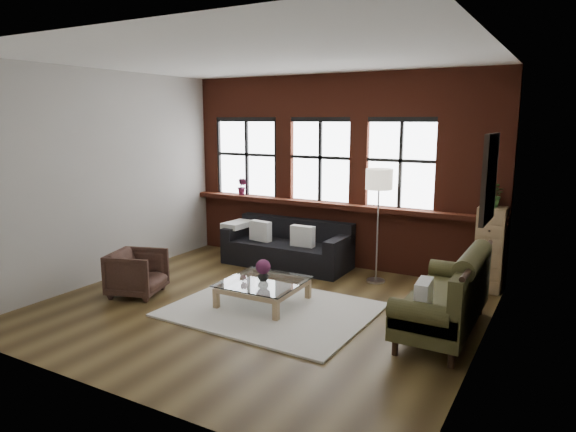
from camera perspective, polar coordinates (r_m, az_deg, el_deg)
The scene contains 26 objects.
floor at distance 6.94m, azimuth -3.21°, elevation -10.11°, with size 5.50×5.50×0.00m, color #403017.
ceiling at distance 6.53m, azimuth -3.51°, elevation 17.16°, with size 5.50×5.50×0.00m, color white.
wall_back at distance 8.74m, azimuth 5.58°, elevation 4.98°, with size 5.50×5.50×0.00m, color #A9A59D.
wall_front at distance 4.67m, azimuth -20.17°, elevation -0.62°, with size 5.50×5.50×0.00m, color #A9A59D.
wall_left at distance 8.35m, azimuth -19.47°, elevation 4.16°, with size 5.00×5.00×0.00m, color #A9A59D.
wall_right at distance 5.57m, azimuth 21.17°, elevation 1.06°, with size 5.00×5.00×0.00m, color #A9A59D.
brick_backwall at distance 8.68m, azimuth 5.42°, elevation 4.95°, with size 5.50×0.12×3.20m, color #5F2416, non-canonical shape.
sill_ledge at distance 8.68m, azimuth 5.11°, elevation 1.22°, with size 5.50×0.30×0.08m, color #5F2416.
window_left at distance 9.55m, azimuth -4.50°, elevation 6.39°, with size 1.38×0.10×1.50m, color black, non-canonical shape.
window_mid at distance 8.80m, azimuth 3.67°, elevation 6.03°, with size 1.38×0.10×1.50m, color black, non-canonical shape.
window_right at distance 8.29m, azimuth 12.45°, elevation 5.52°, with size 1.38×0.10×1.50m, color black, non-canonical shape.
wall_poster at distance 5.84m, azimuth 21.49°, elevation 3.92°, with size 0.05×0.74×0.94m, color black, non-canonical shape.
shag_rug at distance 6.82m, azimuth -1.81°, elevation -10.34°, with size 2.53×1.99×0.03m, color beige.
dark_sofa at distance 8.71m, azimuth -0.15°, elevation -3.08°, with size 2.15×0.87×0.78m, color black, non-canonical shape.
pillow_a at distance 8.81m, azimuth -3.07°, elevation -1.66°, with size 0.40×0.14×0.34m, color silver.
pillow_b at distance 8.41m, azimuth 1.64°, elevation -2.25°, with size 0.40×0.14×0.34m, color silver.
vintage_settee at distance 6.25m, azimuth 16.89°, elevation -7.98°, with size 0.85×1.91×1.02m, color #3A381B, non-canonical shape.
pillow_settee at distance 5.70m, azimuth 14.83°, elevation -8.59°, with size 0.14×0.38×0.34m, color silver.
armchair at distance 7.62m, azimuth -16.41°, elevation -6.10°, with size 0.68×0.70×0.64m, color #35211A.
coffee_table at distance 6.99m, azimuth -2.76°, elevation -8.54°, with size 1.02×1.02×0.34m, color #A48259, non-canonical shape.
vase at distance 6.91m, azimuth -2.78°, elevation -6.59°, with size 0.15×0.15×0.16m, color #B2B2B2.
flowers at distance 6.88m, azimuth -2.78°, elevation -5.66°, with size 0.20×0.20×0.20m, color #602146.
drawer_chest at distance 7.97m, azimuth 21.54°, elevation -3.45°, with size 0.38×0.38×1.24m, color #A48259.
potted_plant_top at distance 7.82m, azimuth 21.94°, elevation 2.21°, with size 0.32×0.28×0.35m, color #2D5923.
floor_lamp at distance 7.85m, azimuth 9.94°, elevation -0.62°, with size 0.40×0.40×1.89m, color #A5A5A8, non-canonical shape.
sill_plant at distance 9.52m, azimuth -5.12°, elevation 3.28°, with size 0.18×0.14×0.32m, color #602146.
Camera 1 is at (3.52, -5.45, 2.47)m, focal length 32.00 mm.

